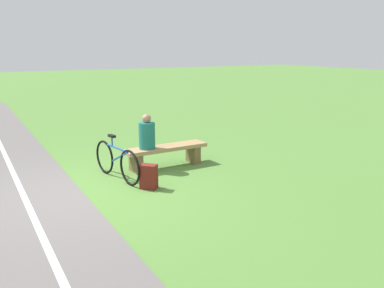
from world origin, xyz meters
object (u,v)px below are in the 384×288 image
person_seated (147,134)px  backpack (149,177)px  bicycle (117,161)px  bench (166,152)px

person_seated → backpack: (0.45, 1.11, -0.56)m
person_seated → bicycle: bearing=17.1°
bench → person_seated: person_seated is taller
bench → person_seated: bearing=-0.0°
person_seated → backpack: bearing=65.4°
bench → backpack: 1.43m
bench → person_seated: size_ratio=2.57×
person_seated → backpack: person_seated is taller
backpack → person_seated: bearing=-112.1°
person_seated → bicycle: person_seated is taller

